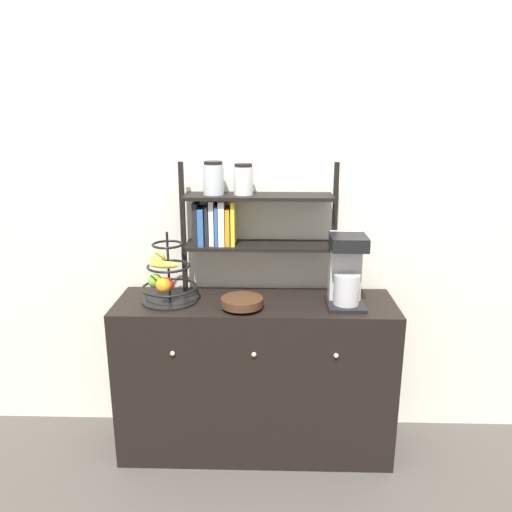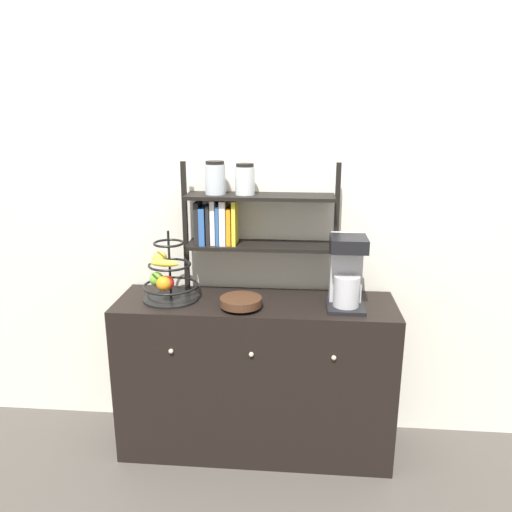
# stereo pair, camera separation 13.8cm
# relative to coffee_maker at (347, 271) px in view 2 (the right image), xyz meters

# --- Properties ---
(ground_plane) EXTENTS (12.00, 12.00, 0.00)m
(ground_plane) POSITION_rel_coffee_maker_xyz_m (-0.45, -0.19, -1.02)
(ground_plane) COLOR #47423D
(wall_back) EXTENTS (7.00, 0.05, 2.60)m
(wall_back) POSITION_rel_coffee_maker_xyz_m (-0.45, 0.27, 0.28)
(wall_back) COLOR silver
(wall_back) RESTS_ON ground_plane
(sideboard) EXTENTS (1.41, 0.44, 0.84)m
(sideboard) POSITION_rel_coffee_maker_xyz_m (-0.45, 0.02, -0.60)
(sideboard) COLOR black
(sideboard) RESTS_ON ground_plane
(coffee_maker) EXTENTS (0.18, 0.22, 0.36)m
(coffee_maker) POSITION_rel_coffee_maker_xyz_m (0.00, 0.00, 0.00)
(coffee_maker) COLOR black
(coffee_maker) RESTS_ON sideboard
(fruit_stand) EXTENTS (0.28, 0.28, 0.36)m
(fruit_stand) POSITION_rel_coffee_maker_xyz_m (-0.89, -0.00, -0.06)
(fruit_stand) COLOR black
(fruit_stand) RESTS_ON sideboard
(wooden_bowl) EXTENTS (0.20, 0.20, 0.06)m
(wooden_bowl) POSITION_rel_coffee_maker_xyz_m (-0.51, -0.08, -0.15)
(wooden_bowl) COLOR #422819
(wooden_bowl) RESTS_ON sideboard
(shelf_hutch) EXTENTS (0.79, 0.20, 0.69)m
(shelf_hutch) POSITION_rel_coffee_maker_xyz_m (-0.55, 0.14, 0.25)
(shelf_hutch) COLOR black
(shelf_hutch) RESTS_ON sideboard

